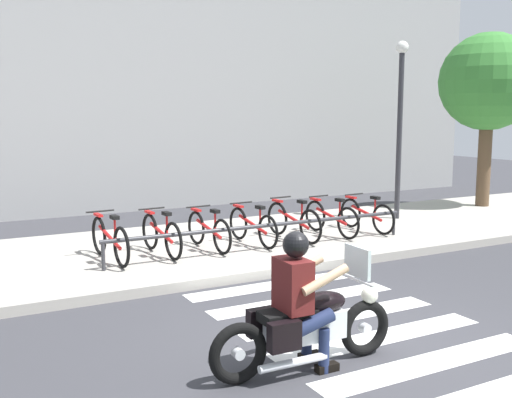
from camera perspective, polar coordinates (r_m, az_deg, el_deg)
The scene contains 21 objects.
ground_plane at distance 7.01m, azimuth 9.64°, elevation -13.32°, with size 48.00×48.00×0.00m, color #38383D.
sidewalk at distance 11.12m, azimuth -6.25°, elevation -4.77°, with size 24.00×4.40×0.15m, color #A8A399.
crosswalk_stripe_0 at distance 6.16m, azimuth 21.69°, elevation -16.89°, with size 2.80×0.40×0.01m, color white.
crosswalk_stripe_1 at distance 6.65m, azimuth 16.23°, elevation -14.72°, with size 2.80×0.40×0.01m, color white.
crosswalk_stripe_2 at distance 7.19m, azimuth 11.66°, elevation -12.77°, with size 2.80×0.40×0.01m, color white.
crosswalk_stripe_3 at distance 7.78m, azimuth 7.80°, elevation -11.04°, with size 2.80×0.40×0.01m, color white.
crosswalk_stripe_4 at distance 8.41m, azimuth 4.54°, elevation -9.52°, with size 2.80×0.40×0.01m, color white.
crosswalk_stripe_5 at distance 9.06m, azimuth 1.77°, elevation -8.19°, with size 2.80×0.40×0.01m, color white.
motorcycle at distance 6.13m, azimuth 4.81°, elevation -11.92°, with size 2.09×0.62×1.19m.
rider at distance 5.98m, azimuth 4.19°, elevation -8.78°, with size 0.63×0.54×1.42m.
bicycle_0 at distance 10.09m, azimuth -13.77°, elevation -3.76°, with size 0.48×1.74×0.79m.
bicycle_1 at distance 10.34m, azimuth -9.02°, elevation -3.37°, with size 0.48×1.61×0.78m.
bicycle_2 at distance 10.66m, azimuth -4.54°, elevation -3.01°, with size 0.48×1.58×0.75m.
bicycle_3 at distance 11.04m, azimuth -0.34°, elevation -2.59°, with size 0.48×1.64×0.75m.
bicycle_4 at distance 11.47m, azimuth 3.56°, elevation -2.12°, with size 0.48×1.72×0.79m.
bicycle_5 at distance 11.95m, azimuth 7.15°, elevation -1.80°, with size 0.48×1.64×0.76m.
bicycle_6 at distance 12.48m, azimuth 10.46°, elevation -1.48°, with size 0.48×1.58×0.75m.
bike_rack at distance 10.54m, azimuth 1.08°, elevation -2.65°, with size 5.90×0.07×0.49m.
street_lamp at distance 14.02m, azimuth 13.55°, elevation 7.82°, with size 0.28×0.28×4.15m.
tree_near_rack at distance 16.66m, azimuth 21.26°, elevation 10.24°, with size 2.49×2.49×4.60m.
building_backdrop at distance 16.39m, azimuth -14.31°, elevation 14.89°, with size 24.00×1.20×9.09m, color #969696.
Camera 1 is at (-4.06, -5.11, 2.55)m, focal length 42.02 mm.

